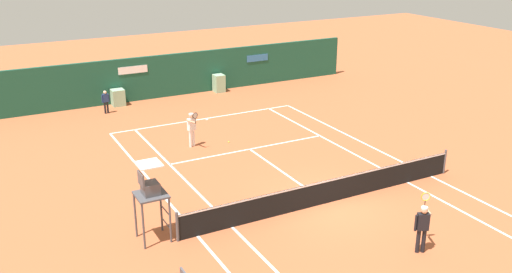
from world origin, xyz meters
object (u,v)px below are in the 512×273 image
object	(u,v)px
player_on_baseline	(192,127)
player_near_side	(422,225)
ball_kid_centre_post	(106,100)
umpire_chair	(150,191)
tennis_ball_by_sideline	(229,142)

from	to	relation	value
player_on_baseline	player_near_side	size ratio (longest dim) A/B	1.02
player_near_side	ball_kid_centre_post	xyz separation A→B (m)	(-5.23, 19.49, -0.21)
player_on_baseline	ball_kid_centre_post	size ratio (longest dim) A/B	1.42
umpire_chair	player_on_baseline	size ratio (longest dim) A/B	1.46
umpire_chair	player_on_baseline	world-z (taller)	umpire_chair
umpire_chair	player_near_side	bearing A→B (deg)	57.01
player_on_baseline	player_near_side	distance (m)	12.60
umpire_chair	player_on_baseline	xyz separation A→B (m)	(4.41, 7.51, -0.78)
player_near_side	ball_kid_centre_post	bearing A→B (deg)	128.87
umpire_chair	tennis_ball_by_sideline	bearing A→B (deg)	139.25
umpire_chair	player_near_side	distance (m)	8.77
umpire_chair	tennis_ball_by_sideline	distance (m)	9.63
player_on_baseline	tennis_ball_by_sideline	size ratio (longest dim) A/B	27.69
umpire_chair	tennis_ball_by_sideline	xyz separation A→B (m)	(6.18, 7.17, -1.75)
player_on_baseline	player_near_side	xyz separation A→B (m)	(2.91, -12.26, -0.03)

